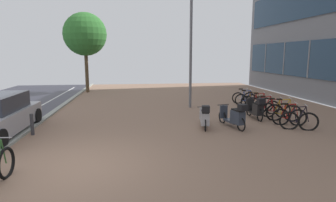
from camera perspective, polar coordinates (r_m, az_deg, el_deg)
ground at (r=7.46m, az=-7.20°, el=-12.70°), size 21.00×40.00×0.13m
bicycle_rack_00 at (r=11.49m, az=25.09°, el=-3.67°), size 1.33×0.59×1.00m
bicycle_rack_01 at (r=12.13m, az=23.47°, el=-2.98°), size 1.31×0.53×0.96m
bicycle_rack_02 at (r=12.82m, az=22.48°, el=-2.17°), size 1.42×0.55×1.03m
bicycle_rack_03 at (r=13.46m, az=21.05°, el=-1.69°), size 1.28×0.51×0.94m
bicycle_rack_04 at (r=14.05m, az=19.33°, el=-1.14°), size 1.26×0.47×0.94m
bicycle_rack_05 at (r=14.70m, az=18.11°, el=-0.57°), size 1.34×0.53×0.99m
bicycle_rack_06 at (r=15.35m, az=16.98°, el=-0.16°), size 1.18×0.67×0.94m
bicycle_rack_07 at (r=15.99m, az=15.73°, el=0.27°), size 1.26×0.48×0.94m
bicycle_rack_08 at (r=16.70m, az=15.13°, el=0.66°), size 1.29×0.47×0.93m
scooter_near at (r=10.70m, az=7.50°, el=-3.30°), size 0.65×1.67×0.98m
scooter_mid at (r=12.73m, az=17.54°, el=-1.52°), size 0.52×1.72×1.01m
scooter_far at (r=10.95m, az=13.49°, el=-3.06°), size 0.72×1.84×1.03m
lamp_post at (r=14.74m, az=4.68°, el=12.33°), size 0.20×0.52×6.42m
street_tree at (r=21.73m, az=-16.56°, el=12.88°), size 3.11×3.11×5.81m
bollard_far at (r=10.85m, az=-25.97°, el=-4.33°), size 0.12×0.12×0.75m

